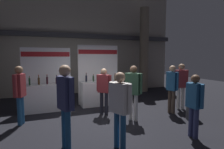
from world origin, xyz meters
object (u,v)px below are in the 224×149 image
object	(u,v)px
visitor_2	(65,99)
visitor_4	(181,82)
visitor_1	(20,90)
visitor_8	(194,101)
exhibitor_booth_0	(48,95)
exhibitor_booth_1	(101,90)
visitor_0	(120,103)
visitor_6	(133,88)
visitor_7	(104,87)
visitor_3	(172,85)
trash_bin	(192,110)

from	to	relation	value
visitor_2	visitor_4	xyz separation A→B (m)	(4.54, 1.56, -0.07)
visitor_2	visitor_4	size ratio (longest dim) A/B	1.06
visitor_1	visitor_8	distance (m)	4.82
visitor_4	visitor_2	bearing A→B (deg)	-144.72
exhibitor_booth_0	visitor_8	world-z (taller)	exhibitor_booth_0
exhibitor_booth_1	visitor_8	world-z (taller)	exhibitor_booth_1
visitor_0	visitor_2	xyz separation A→B (m)	(-1.09, 0.42, 0.09)
exhibitor_booth_0	visitor_6	xyz separation A→B (m)	(2.44, -2.19, 0.45)
visitor_0	visitor_1	size ratio (longest dim) A/B	0.97
exhibitor_booth_0	exhibitor_booth_1	distance (m)	2.11
visitor_7	visitor_2	bearing A→B (deg)	-84.05
exhibitor_booth_0	visitor_4	bearing A→B (deg)	-19.99
visitor_1	visitor_3	size ratio (longest dim) A/B	1.02
visitor_6	visitor_7	bearing A→B (deg)	174.00
visitor_1	visitor_7	xyz separation A→B (m)	(2.62, 0.02, -0.09)
visitor_4	visitor_7	world-z (taller)	visitor_4
visitor_6	exhibitor_booth_0	bearing A→B (deg)	-172.25
visitor_6	visitor_7	xyz separation A→B (m)	(-0.64, 0.94, -0.10)
visitor_0	visitor_3	distance (m)	3.26
exhibitor_booth_0	visitor_0	size ratio (longest dim) A/B	1.39
visitor_2	visitor_6	size ratio (longest dim) A/B	1.06
visitor_8	visitor_2	bearing A→B (deg)	80.19
exhibitor_booth_0	visitor_6	bearing A→B (deg)	-41.93
exhibitor_booth_1	visitor_7	xyz separation A→B (m)	(-0.31, -1.32, 0.34)
visitor_4	visitor_6	world-z (taller)	visitor_4
exhibitor_booth_1	visitor_7	distance (m)	1.39
visitor_2	visitor_4	distance (m)	4.80
visitor_3	visitor_1	bearing A→B (deg)	59.14
trash_bin	visitor_6	xyz separation A→B (m)	(-1.83, 0.61, 0.76)
visitor_2	visitor_6	xyz separation A→B (m)	(2.23, 1.10, -0.06)
visitor_0	visitor_3	xyz separation A→B (m)	(2.79, 1.69, -0.03)
visitor_3	visitor_0	bearing A→B (deg)	99.04
visitor_3	exhibitor_booth_0	bearing A→B (deg)	41.52
exhibitor_booth_0	visitor_7	size ratio (longest dim) A/B	1.46
visitor_3	visitor_7	size ratio (longest dim) A/B	1.06
visitor_6	visitor_1	bearing A→B (deg)	-146.08
exhibitor_booth_1	visitor_0	world-z (taller)	exhibitor_booth_1
visitor_6	visitor_2	bearing A→B (deg)	-104.12
visitor_0	visitor_3	size ratio (longest dim) A/B	0.99
visitor_7	visitor_8	bearing A→B (deg)	-17.34
trash_bin	visitor_3	bearing A→B (deg)	103.50
trash_bin	visitor_7	distance (m)	3.00
trash_bin	visitor_8	distance (m)	1.61
exhibitor_booth_0	visitor_8	size ratio (longest dim) A/B	1.49
exhibitor_booth_1	visitor_3	size ratio (longest dim) A/B	1.46
visitor_4	exhibitor_booth_0	bearing A→B (deg)	176.30
visitor_6	visitor_8	bearing A→B (deg)	-14.85
visitor_3	visitor_4	xyz separation A→B (m)	(0.66, 0.29, 0.04)
visitor_0	visitor_8	distance (m)	1.95
visitor_2	visitor_7	distance (m)	2.59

